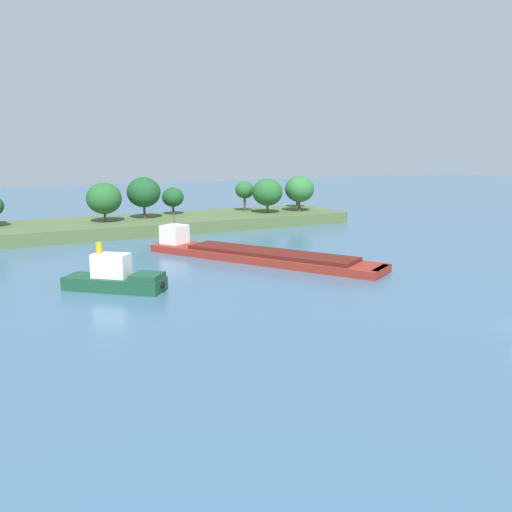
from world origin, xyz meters
name	(u,v)px	position (x,y,z in m)	size (l,w,h in m)	color
treeline_island	(164,216)	(-9.92, 71.28, 2.60)	(76.12, 17.61, 9.90)	#4C6038
cargo_barge	(255,254)	(-7.78, 37.50, 0.85)	(23.32, 33.19, 5.64)	maroon
tugboat	(116,278)	(-28.86, 29.95, 1.37)	(10.76, 9.89, 5.27)	#19472D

